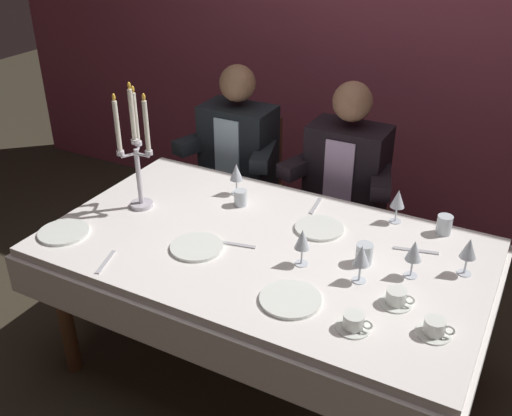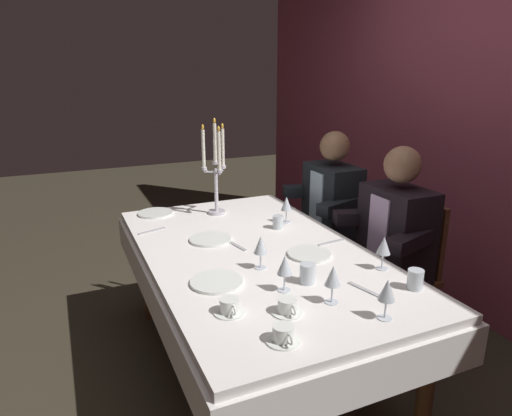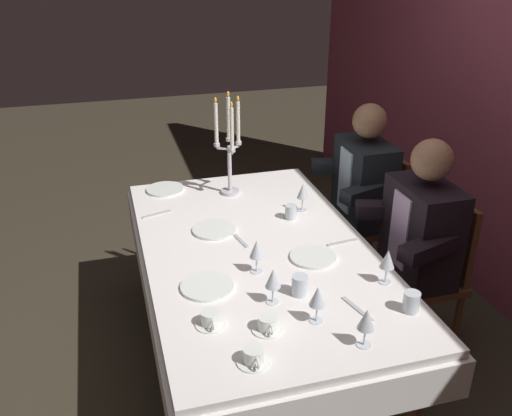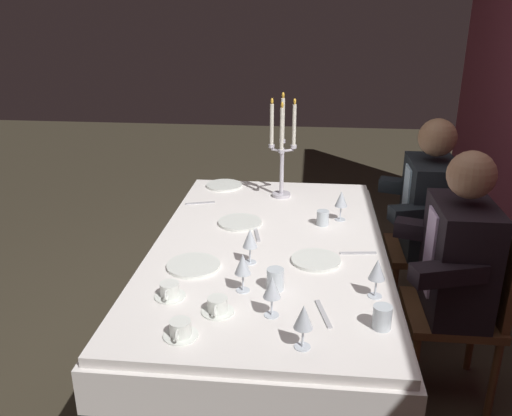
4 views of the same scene
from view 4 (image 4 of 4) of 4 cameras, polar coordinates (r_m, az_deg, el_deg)
ground_plane at (r=2.97m, az=1.21°, el=-16.88°), size 12.00×12.00×0.00m
dining_table at (r=2.64m, az=1.31°, el=-6.17°), size 1.94×1.14×0.74m
candelabra at (r=3.13m, az=2.81°, el=6.10°), size 0.15×0.17×0.62m
dinner_plate_0 at (r=2.42m, az=6.42°, el=-5.55°), size 0.22×0.22×0.01m
dinner_plate_1 at (r=2.81m, az=-1.73°, el=-1.54°), size 0.23×0.23×0.01m
dinner_plate_2 at (r=2.38m, az=-6.70°, el=-6.11°), size 0.24×0.24×0.01m
dinner_plate_3 at (r=3.39m, az=-3.43°, el=2.44°), size 0.23×0.23×0.01m
wine_glass_0 at (r=1.97m, az=1.71°, el=-8.54°), size 0.07×0.07×0.16m
wine_glass_1 at (r=2.35m, az=-0.64°, el=-3.34°), size 0.07×0.07×0.16m
wine_glass_2 at (r=2.85m, az=9.10°, el=0.87°), size 0.07×0.07×0.16m
wine_glass_3 at (r=2.13m, az=-1.43°, el=-6.14°), size 0.07×0.07×0.16m
wine_glass_4 at (r=1.80m, az=5.09°, el=-11.65°), size 0.07×0.07×0.16m
wine_glass_5 at (r=2.14m, az=12.82°, el=-6.51°), size 0.07×0.07×0.16m
water_tumbler_0 at (r=2.17m, az=2.07°, el=-7.62°), size 0.07×0.07×0.09m
water_tumbler_1 at (r=1.99m, az=13.33°, el=-11.29°), size 0.07×0.07×0.09m
water_tumbler_2 at (r=2.80m, az=7.14°, el=-1.05°), size 0.06×0.06×0.08m
coffee_cup_0 at (r=2.15m, az=-9.21°, el=-8.75°), size 0.13×0.12×0.06m
coffee_cup_1 at (r=1.92m, az=-8.09°, el=-12.76°), size 0.13×0.12×0.06m
coffee_cup_2 at (r=2.03m, az=-4.13°, el=-10.42°), size 0.13×0.12×0.06m
fork_0 at (r=2.53m, az=10.87°, el=-4.75°), size 0.04×0.17×0.01m
knife_1 at (r=2.05m, az=7.21°, el=-11.13°), size 0.19×0.06×0.01m
spoon_2 at (r=3.11m, az=-5.99°, el=0.53°), size 0.07×0.17×0.01m
spoon_3 at (r=2.68m, az=0.10°, el=-2.84°), size 0.17×0.05×0.01m
seated_diner_0 at (r=3.24m, az=18.10°, el=0.27°), size 0.63×0.48×1.24m
seated_diner_1 at (r=2.62m, az=20.97°, el=-5.03°), size 0.63×0.48×1.24m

